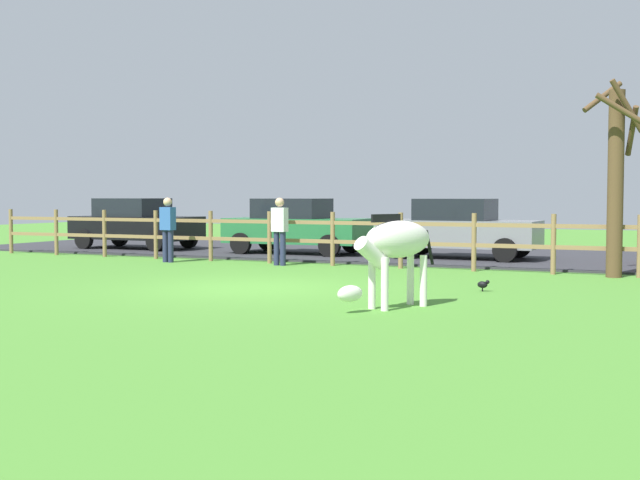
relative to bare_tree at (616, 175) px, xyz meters
name	(u,v)px	position (x,y,z in m)	size (l,w,h in m)	color
ground_plane	(253,288)	(-5.80, -4.86, -2.11)	(60.00, 60.00, 0.00)	#47842D
parking_asphalt	(415,254)	(-5.80, 4.44, -2.09)	(28.00, 7.40, 0.05)	#2D2D33
paddock_fence	(333,235)	(-6.44, 0.14, -1.38)	(20.83, 0.11, 1.30)	olive
bare_tree	(616,175)	(0.00, 0.00, 0.00)	(1.40, 1.42, 4.10)	#513A23
zebra	(394,246)	(-2.54, -6.32, -1.19)	(1.11, 1.78, 1.41)	white
crow_on_grass	(483,284)	(-1.85, -3.63, -1.99)	(0.21, 0.10, 0.20)	black
parked_car_grey	(459,228)	(-4.15, 3.16, -1.27)	(4.01, 1.90, 1.56)	slate
parked_car_black	(135,223)	(-14.36, 2.83, -1.27)	(4.01, 1.89, 1.56)	black
parked_car_green	(296,226)	(-8.85, 2.95, -1.27)	(4.05, 1.99, 1.56)	#236B38
visitor_left_of_tree	(280,228)	(-7.63, -0.33, -1.21)	(0.38, 0.25, 1.64)	#232847
visitor_right_of_tree	(168,227)	(-10.65, -0.68, -1.21)	(0.38, 0.26, 1.64)	#232847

